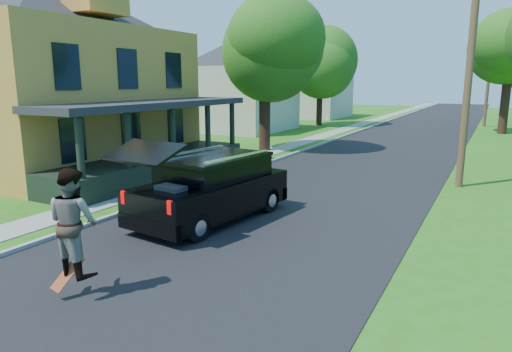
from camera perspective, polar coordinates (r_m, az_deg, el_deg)
The scene contains 16 objects.
ground at distance 10.84m, azimuth -5.42°, elevation -9.40°, with size 140.00×140.00×0.00m, color #295E12.
street at distance 29.23m, azimuth 16.68°, elevation 3.58°, with size 8.00×120.00×0.02m, color black.
curb at distance 30.27m, azimuth 9.14°, elevation 4.19°, with size 0.15×120.00×0.12m, color gray.
sidewalk at distance 30.80m, azimuth 6.40°, elevation 4.40°, with size 1.30×120.00×0.03m, color gray.
front_walk at distance 21.25m, azimuth -18.06°, elevation 0.58°, with size 6.50×1.20×0.03m, color gray.
main_house at distance 23.41m, azimuth -24.66°, elevation 13.21°, with size 15.56×15.56×10.10m.
neighbor_house_mid at distance 37.63m, azimuth -2.61°, elevation 12.18°, with size 12.78×12.78×8.30m.
neighbor_house_far at distance 52.05m, azimuth 6.57°, elevation 11.99°, with size 12.78×12.78×8.30m.
black_suv at distance 12.97m, azimuth -5.61°, elevation -1.47°, with size 2.64×5.52×2.48m.
skateboarder at distance 8.90m, azimuth -21.86°, elevation -5.32°, with size 1.04×0.85×1.99m.
skateboard at distance 9.17m, azimuth -22.45°, elevation -11.30°, with size 0.33×0.57×0.60m.
tree_left_mid at distance 26.26m, azimuth 1.12°, elevation 17.31°, with size 7.22×7.43×9.66m.
tree_left_far at distance 41.99m, azimuth 8.06°, elevation 13.88°, with size 6.59×6.70×8.59m.
tree_right_mid at distance 39.44m, azimuth 29.24°, elevation 14.44°, with size 6.76×6.39×9.82m.
utility_pole_near at distance 18.53m, azimuth 25.29°, elevation 13.87°, with size 1.65×0.30×9.58m.
utility_pole_far at distance 44.93m, azimuth 27.10°, elevation 11.14°, with size 1.67×0.28×8.53m.
Camera 1 is at (5.61, -8.42, 3.90)m, focal length 32.00 mm.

